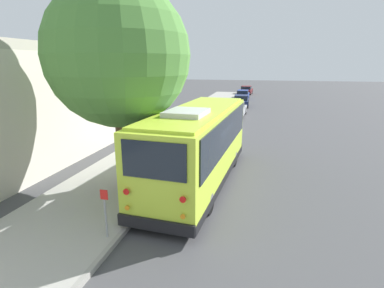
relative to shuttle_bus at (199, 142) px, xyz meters
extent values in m
plane|color=#474749|center=(-0.26, -0.12, -1.76)|extent=(160.00, 160.00, 0.00)
cube|color=#A3A099|center=(-0.26, 3.38, -1.69)|extent=(80.00, 3.99, 0.15)
cube|color=gray|center=(-0.26, 1.31, -1.69)|extent=(80.00, 0.14, 0.15)
cube|color=#BCDB38|center=(0.00, 0.00, -0.10)|extent=(8.87, 2.92, 2.78)
cube|color=black|center=(0.00, 0.00, -1.35)|extent=(8.92, 2.97, 0.28)
cube|color=black|center=(0.00, 0.00, 0.50)|extent=(8.17, 2.95, 1.32)
cube|color=black|center=(4.38, -0.30, 0.50)|extent=(0.17, 2.04, 1.39)
cube|color=black|center=(-4.38, 0.30, 0.60)|extent=(0.16, 1.87, 1.06)
cube|color=black|center=(4.38, -0.30, 1.14)|extent=(0.15, 1.68, 0.22)
cube|color=#BCDB38|center=(0.00, 0.00, 1.32)|extent=(8.33, 2.66, 0.10)
cube|color=silver|center=(-1.55, 0.10, 1.44)|extent=(1.69, 1.43, 0.20)
cube|color=black|center=(4.41, -0.30, -1.31)|extent=(0.26, 2.36, 0.36)
cube|color=black|center=(-4.40, 0.30, -1.31)|extent=(0.26, 2.36, 0.36)
cylinder|color=red|center=(-4.39, 1.14, -0.38)|extent=(0.04, 0.18, 0.18)
cylinder|color=orange|center=(-4.39, 1.14, -0.88)|extent=(0.04, 0.14, 0.14)
cylinder|color=red|center=(-4.50, -0.54, -0.38)|extent=(0.04, 0.18, 0.18)
cylinder|color=orange|center=(-4.50, -0.54, -0.88)|extent=(0.04, 0.14, 0.14)
cube|color=white|center=(4.50, 0.48, -1.14)|extent=(0.06, 0.32, 0.18)
cube|color=white|center=(4.40, -1.08, -1.14)|extent=(0.06, 0.32, 0.18)
cube|color=black|center=(4.18, 1.04, 0.77)|extent=(0.07, 0.10, 0.24)
cylinder|color=black|center=(2.65, 0.84, -1.27)|extent=(1.00, 0.37, 0.99)
cylinder|color=slate|center=(2.65, 0.84, -1.27)|extent=(0.46, 0.35, 0.44)
cylinder|color=black|center=(2.52, -1.19, -1.27)|extent=(1.00, 0.37, 0.99)
cylinder|color=slate|center=(2.52, -1.19, -1.27)|extent=(0.46, 0.35, 0.44)
cylinder|color=black|center=(-2.37, 1.18, -1.27)|extent=(1.00, 0.37, 0.99)
cylinder|color=slate|center=(-2.37, 1.18, -1.27)|extent=(0.46, 0.35, 0.44)
cylinder|color=black|center=(-2.51, -0.85, -1.27)|extent=(1.00, 0.37, 0.99)
cylinder|color=slate|center=(-2.51, -0.85, -1.27)|extent=(0.46, 0.35, 0.44)
cube|color=silver|center=(10.50, 0.37, -1.30)|extent=(4.35, 1.92, 0.62)
cube|color=black|center=(10.38, 0.38, -0.74)|extent=(2.10, 1.56, 0.48)
cube|color=silver|center=(10.38, 0.38, -0.50)|extent=(2.02, 1.52, 0.05)
cube|color=black|center=(12.64, 0.24, -1.51)|extent=(0.18, 1.62, 0.20)
cube|color=black|center=(8.35, 0.50, -1.51)|extent=(0.18, 1.62, 0.20)
cylinder|color=black|center=(11.88, 1.05, -1.45)|extent=(0.64, 0.24, 0.63)
cylinder|color=slate|center=(11.88, 1.05, -1.45)|extent=(0.30, 0.24, 0.28)
cylinder|color=black|center=(11.79, -0.47, -1.45)|extent=(0.64, 0.24, 0.63)
cylinder|color=slate|center=(11.79, -0.47, -1.45)|extent=(0.30, 0.24, 0.28)
cylinder|color=black|center=(9.20, 1.21, -1.45)|extent=(0.64, 0.24, 0.63)
cylinder|color=slate|center=(9.20, 1.21, -1.45)|extent=(0.30, 0.24, 0.28)
cylinder|color=black|center=(9.11, -0.31, -1.45)|extent=(0.64, 0.24, 0.63)
cylinder|color=slate|center=(9.11, -0.31, -1.45)|extent=(0.30, 0.24, 0.28)
cube|color=#A8AAAF|center=(16.87, 0.04, -1.27)|extent=(4.50, 1.84, 0.65)
cube|color=black|center=(16.75, 0.05, -0.71)|extent=(2.16, 1.51, 0.48)
cube|color=#A8AAAF|center=(16.75, 0.05, -0.47)|extent=(2.08, 1.47, 0.05)
cube|color=black|center=(19.11, -0.06, -1.50)|extent=(0.15, 1.59, 0.20)
cube|color=black|center=(14.64, 0.15, -1.50)|extent=(0.15, 1.59, 0.20)
cylinder|color=black|center=(18.30, 0.72, -1.43)|extent=(0.68, 0.23, 0.67)
cylinder|color=slate|center=(18.30, 0.72, -1.43)|extent=(0.31, 0.23, 0.30)
cylinder|color=black|center=(18.23, -0.76, -1.43)|extent=(0.68, 0.23, 0.67)
cylinder|color=slate|center=(18.23, -0.76, -1.43)|extent=(0.31, 0.23, 0.30)
cylinder|color=black|center=(15.51, 0.85, -1.43)|extent=(0.68, 0.23, 0.67)
cylinder|color=slate|center=(15.51, 0.85, -1.43)|extent=(0.31, 0.23, 0.30)
cylinder|color=black|center=(15.44, -0.63, -1.43)|extent=(0.68, 0.23, 0.67)
cylinder|color=slate|center=(15.44, -0.63, -1.43)|extent=(0.31, 0.23, 0.30)
cube|color=#19234C|center=(23.65, 0.07, -1.28)|extent=(4.30, 1.90, 0.64)
cube|color=black|center=(23.54, 0.07, -0.72)|extent=(2.07, 1.56, 0.48)
cube|color=#19234C|center=(23.54, 0.07, -0.48)|extent=(1.99, 1.52, 0.05)
cube|color=black|center=(25.78, 0.18, -1.50)|extent=(0.16, 1.65, 0.20)
cube|color=black|center=(21.52, -0.03, -1.50)|extent=(0.16, 1.65, 0.20)
cylinder|color=black|center=(24.95, 0.91, -1.44)|extent=(0.66, 0.23, 0.65)
cylinder|color=slate|center=(24.95, 0.91, -1.44)|extent=(0.30, 0.23, 0.29)
cylinder|color=black|center=(25.02, -0.63, -1.44)|extent=(0.66, 0.23, 0.65)
cylinder|color=slate|center=(25.02, -0.63, -1.44)|extent=(0.30, 0.23, 0.29)
cylinder|color=black|center=(22.28, 0.78, -1.44)|extent=(0.66, 0.23, 0.65)
cylinder|color=slate|center=(22.28, 0.78, -1.44)|extent=(0.30, 0.23, 0.29)
cylinder|color=black|center=(22.36, -0.76, -1.44)|extent=(0.66, 0.23, 0.65)
cylinder|color=slate|center=(22.36, -0.76, -1.44)|extent=(0.30, 0.23, 0.29)
cube|color=navy|center=(30.84, 0.39, -1.30)|extent=(4.49, 1.71, 0.61)
cube|color=black|center=(30.72, 0.39, -0.76)|extent=(2.13, 1.47, 0.48)
cube|color=navy|center=(30.72, 0.39, -0.52)|extent=(2.05, 1.43, 0.05)
cube|color=black|center=(33.11, 0.41, -1.51)|extent=(0.09, 1.63, 0.20)
cube|color=black|center=(28.58, 0.38, -1.51)|extent=(0.09, 1.63, 0.20)
cylinder|color=black|center=(32.25, 1.17, -1.46)|extent=(0.62, 0.20, 0.62)
cylinder|color=slate|center=(32.25, 1.17, -1.46)|extent=(0.28, 0.22, 0.28)
cylinder|color=black|center=(32.26, -0.36, -1.46)|extent=(0.62, 0.20, 0.62)
cylinder|color=slate|center=(32.26, -0.36, -1.46)|extent=(0.28, 0.22, 0.28)
cylinder|color=black|center=(29.42, 1.15, -1.46)|extent=(0.62, 0.20, 0.62)
cylinder|color=slate|center=(29.42, 1.15, -1.46)|extent=(0.28, 0.22, 0.28)
cylinder|color=black|center=(29.43, -0.38, -1.46)|extent=(0.62, 0.20, 0.62)
cylinder|color=slate|center=(29.43, -0.38, -1.46)|extent=(0.28, 0.22, 0.28)
cube|color=maroon|center=(38.12, 0.35, -1.28)|extent=(4.21, 1.96, 0.64)
cube|color=black|center=(38.02, 0.35, -0.72)|extent=(2.03, 1.61, 0.48)
cube|color=maroon|center=(38.02, 0.35, -0.48)|extent=(1.95, 1.57, 0.05)
cube|color=black|center=(40.21, 0.24, -1.50)|extent=(0.17, 1.69, 0.20)
cube|color=black|center=(36.04, 0.46, -1.50)|extent=(0.17, 1.69, 0.20)
cylinder|color=black|center=(39.47, 1.07, -1.44)|extent=(0.66, 0.23, 0.65)
cylinder|color=slate|center=(39.47, 1.07, -1.44)|extent=(0.31, 0.24, 0.29)
cylinder|color=black|center=(39.38, -0.52, -1.44)|extent=(0.66, 0.23, 0.65)
cylinder|color=slate|center=(39.38, -0.52, -1.44)|extent=(0.31, 0.24, 0.29)
cylinder|color=black|center=(36.87, 1.21, -1.44)|extent=(0.66, 0.23, 0.65)
cylinder|color=slate|center=(36.87, 1.21, -1.44)|extent=(0.31, 0.24, 0.29)
cylinder|color=black|center=(36.78, -0.38, -1.44)|extent=(0.66, 0.23, 0.65)
cylinder|color=slate|center=(36.78, -0.38, -1.44)|extent=(0.31, 0.24, 0.29)
cylinder|color=brown|center=(-1.14, 2.76, -0.03)|extent=(0.56, 0.56, 3.17)
sphere|color=#4C8438|center=(-1.14, 2.76, 3.39)|extent=(5.24, 5.24, 5.24)
sphere|color=#528F3C|center=(-0.49, 2.76, 5.10)|extent=(3.41, 3.41, 3.41)
cylinder|color=gray|center=(-4.80, 1.59, -1.04)|extent=(0.06, 0.06, 1.14)
cube|color=red|center=(-4.80, 1.59, -0.33)|extent=(0.02, 0.22, 0.28)
cylinder|color=gray|center=(-3.27, 1.59, -0.98)|extent=(0.06, 0.06, 1.27)
cylinder|color=red|center=(5.49, 1.70, -1.29)|extent=(0.22, 0.22, 0.65)
sphere|color=red|center=(5.49, 1.70, -0.90)|extent=(0.20, 0.20, 0.20)
cube|color=#B1A99C|center=(-1.52, 6.77, 3.80)|extent=(19.71, 0.30, 0.40)
camera|label=1|loc=(-11.51, -2.47, 3.12)|focal=28.00mm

